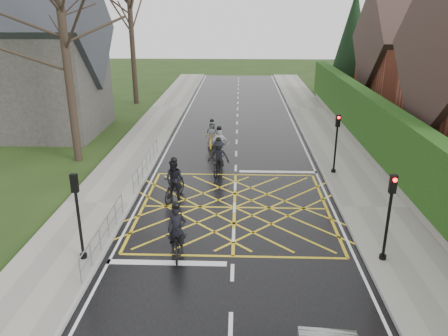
# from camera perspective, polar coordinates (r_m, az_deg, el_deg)

# --- Properties ---
(ground) EXTENTS (120.00, 120.00, 0.00)m
(ground) POSITION_cam_1_polar(r_m,az_deg,el_deg) (19.11, 1.38, -5.19)
(ground) COLOR black
(ground) RESTS_ON ground
(road) EXTENTS (9.00, 80.00, 0.01)m
(road) POSITION_cam_1_polar(r_m,az_deg,el_deg) (19.10, 1.38, -5.18)
(road) COLOR black
(road) RESTS_ON ground
(sidewalk_right) EXTENTS (3.00, 80.00, 0.15)m
(sidewalk_right) POSITION_cam_1_polar(r_m,az_deg,el_deg) (19.94, 18.95, -4.98)
(sidewalk_right) COLOR gray
(sidewalk_right) RESTS_ON ground
(sidewalk_left) EXTENTS (3.00, 80.00, 0.15)m
(sidewalk_left) POSITION_cam_1_polar(r_m,az_deg,el_deg) (20.05, -16.09, -4.53)
(sidewalk_left) COLOR gray
(sidewalk_left) RESTS_ON ground
(stone_wall) EXTENTS (0.50, 38.00, 0.70)m
(stone_wall) POSITION_cam_1_polar(r_m,az_deg,el_deg) (25.69, 19.13, 1.26)
(stone_wall) COLOR slate
(stone_wall) RESTS_ON ground
(hedge) EXTENTS (0.90, 38.00, 2.80)m
(hedge) POSITION_cam_1_polar(r_m,az_deg,el_deg) (25.22, 19.58, 5.02)
(hedge) COLOR #113B10
(hedge) RESTS_ON stone_wall
(house_far) EXTENTS (9.80, 8.80, 10.30)m
(house_far) POSITION_cam_1_polar(r_m,az_deg,el_deg) (38.36, 25.06, 12.59)
(house_far) COLOR brown
(house_far) RESTS_ON ground
(conifer) EXTENTS (4.60, 4.60, 10.00)m
(conifer) POSITION_cam_1_polar(r_m,az_deg,el_deg) (44.66, 16.37, 15.25)
(conifer) COLOR black
(conifer) RESTS_ON ground
(church) EXTENTS (8.80, 7.80, 11.00)m
(church) POSITION_cam_1_polar(r_m,az_deg,el_deg) (32.49, -23.50, 12.78)
(church) COLOR #2D2B28
(church) RESTS_ON ground
(tree_near) EXTENTS (9.24, 9.24, 11.44)m
(tree_near) POSITION_cam_1_polar(r_m,az_deg,el_deg) (25.02, -20.50, 18.34)
(tree_near) COLOR black
(tree_near) RESTS_ON ground
(tree_mid) EXTENTS (10.08, 10.08, 12.48)m
(tree_mid) POSITION_cam_1_polar(r_m,az_deg,el_deg) (32.89, -16.99, 20.11)
(tree_mid) COLOR black
(tree_mid) RESTS_ON ground
(tree_far) EXTENTS (8.40, 8.40, 10.40)m
(tree_far) POSITION_cam_1_polar(r_m,az_deg,el_deg) (40.41, -12.09, 18.30)
(tree_far) COLOR black
(tree_far) RESTS_ON ground
(railing_south) EXTENTS (0.05, 5.04, 1.03)m
(railing_south) POSITION_cam_1_polar(r_m,az_deg,el_deg) (16.35, -15.44, -7.51)
(railing_south) COLOR slate
(railing_south) RESTS_ON ground
(railing_north) EXTENTS (0.05, 6.04, 1.03)m
(railing_north) POSITION_cam_1_polar(r_m,az_deg,el_deg) (23.03, -10.12, 1.10)
(railing_north) COLOR slate
(railing_north) RESTS_ON ground
(traffic_light_ne) EXTENTS (0.24, 0.31, 3.21)m
(traffic_light_ne) POSITION_cam_1_polar(r_m,az_deg,el_deg) (22.97, 14.41, 3.01)
(traffic_light_ne) COLOR black
(traffic_light_ne) RESTS_ON ground
(traffic_light_se) EXTENTS (0.24, 0.31, 3.21)m
(traffic_light_se) POSITION_cam_1_polar(r_m,az_deg,el_deg) (15.41, 20.65, -6.24)
(traffic_light_se) COLOR black
(traffic_light_se) RESTS_ON ground
(traffic_light_sw) EXTENTS (0.24, 0.31, 3.21)m
(traffic_light_sw) POSITION_cam_1_polar(r_m,az_deg,el_deg) (15.28, -18.44, -6.19)
(traffic_light_sw) COLOR black
(traffic_light_sw) RESTS_ON ground
(cyclist_rear) EXTENTS (0.98, 2.12, 1.98)m
(cyclist_rear) POSITION_cam_1_polar(r_m,az_deg,el_deg) (15.52, -6.17, -8.99)
(cyclist_rear) COLOR black
(cyclist_rear) RESTS_ON ground
(cyclist_back) EXTENTS (1.13, 2.08, 2.00)m
(cyclist_back) POSITION_cam_1_polar(r_m,az_deg,el_deg) (19.78, -6.47, -2.02)
(cyclist_back) COLOR black
(cyclist_back) RESTS_ON ground
(cyclist_mid) EXTENTS (1.25, 2.10, 1.96)m
(cyclist_mid) POSITION_cam_1_polar(r_m,az_deg,el_deg) (22.78, -0.71, 1.02)
(cyclist_mid) COLOR black
(cyclist_mid) RESTS_ON ground
(cyclist_front) EXTENTS (1.15, 2.09, 2.02)m
(cyclist_front) POSITION_cam_1_polar(r_m,az_deg,el_deg) (24.70, -0.63, 2.63)
(cyclist_front) COLOR black
(cyclist_front) RESTS_ON ground
(cyclist_lead) EXTENTS (0.83, 1.86, 1.78)m
(cyclist_lead) POSITION_cam_1_polar(r_m,az_deg,el_deg) (27.28, -1.58, 4.03)
(cyclist_lead) COLOR gold
(cyclist_lead) RESTS_ON ground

